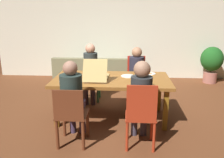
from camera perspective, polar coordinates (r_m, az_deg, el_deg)
The scene contains 19 objects.
ground_plane at distance 4.41m, azimuth -0.08°, elevation -9.24°, with size 20.00×20.00×0.00m, color brown.
back_wall at distance 6.93m, azimuth 1.53°, elevation 12.27°, with size 7.14×0.12×2.89m, color white.
dining_table at distance 4.17m, azimuth -0.09°, elevation -0.75°, with size 2.03×1.05×0.75m.
chair_0 at distance 3.28m, azimuth 6.97°, elevation -8.31°, with size 0.42×0.38×0.96m.
person_0 at distance 3.34m, azimuth 6.95°, elevation -4.18°, with size 0.29×0.50×1.25m.
chair_1 at distance 5.17m, azimuth 5.80°, elevation 0.73°, with size 0.40×0.38×0.96m.
person_1 at distance 4.98m, azimuth 5.91°, elevation 2.01°, with size 0.31×0.53×1.17m.
chair_2 at distance 5.21m, azimuth -4.94°, elevation 0.20°, with size 0.39×0.39×0.88m.
person_2 at distance 5.02m, azimuth -5.22°, elevation 2.52°, with size 0.29×0.48×1.24m.
chair_3 at distance 3.40m, azimuth -9.82°, elevation -8.60°, with size 0.43×0.44×0.88m.
person_3 at distance 3.44m, azimuth -9.47°, elevation -3.94°, with size 0.31×0.51×1.23m.
pizza_box_0 at distance 4.15m, azimuth -3.65°, elevation 0.89°, with size 0.40×0.60×0.37m.
plate_0 at distance 4.50m, azimuth 8.95°, elevation 1.33°, with size 0.24×0.24×0.03m.
plate_1 at distance 4.28m, azimuth 3.89°, elevation 0.71°, with size 0.25×0.25×0.01m.
plate_2 at distance 4.01m, azimuth -10.87°, elevation -0.52°, with size 0.24×0.24×0.03m.
drinking_glass_0 at distance 4.15m, azimuth 7.96°, elevation 0.92°, with size 0.07×0.07×0.12m, color silver.
drinking_glass_1 at distance 3.72m, azimuth 9.26°, elevation -0.93°, with size 0.06×0.06×0.12m, color silver.
couch at distance 6.41m, azimuth -4.15°, elevation 1.33°, with size 2.11×0.79×0.74m.
potted_plant at distance 6.94m, azimuth 22.83°, elevation 3.89°, with size 0.59×0.59×0.98m.
Camera 1 is at (0.26, -3.99, 1.86)m, focal length 38.04 mm.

